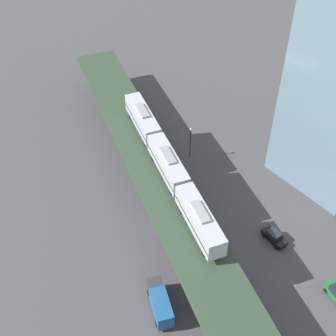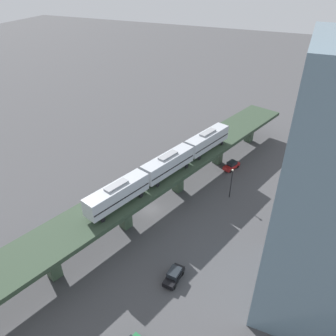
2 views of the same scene
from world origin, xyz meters
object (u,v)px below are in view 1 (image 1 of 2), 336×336
(subway_train, at_px, (168,163))
(street_car_red, at_px, (146,130))
(street_lamp, at_px, (190,140))
(street_car_black, at_px, (274,236))
(delivery_truck, at_px, (160,303))

(subway_train, height_order, street_car_red, subway_train)
(street_lamp, bearing_deg, street_car_black, 83.34)
(delivery_truck, bearing_deg, street_car_black, 175.05)
(subway_train, bearing_deg, street_car_red, -116.03)
(street_car_black, bearing_deg, street_lamp, -96.66)
(street_car_black, relative_size, street_lamp, 0.65)
(street_car_red, height_order, delivery_truck, delivery_truck)
(street_lamp, bearing_deg, street_car_red, -78.06)
(street_car_black, xyz_separation_m, street_lamp, (-2.77, -23.78, 3.17))
(subway_train, relative_size, delivery_truck, 4.83)
(street_car_red, relative_size, street_lamp, 0.68)
(subway_train, xyz_separation_m, street_car_black, (-8.22, 16.88, -8.64))
(street_car_black, distance_m, delivery_truck, 21.96)
(subway_train, relative_size, street_lamp, 5.22)
(subway_train, bearing_deg, delivery_truck, 47.69)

